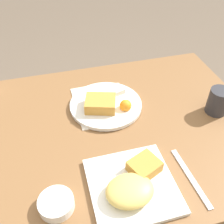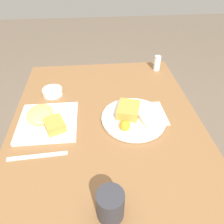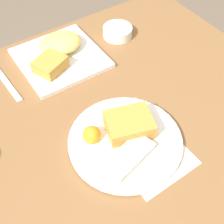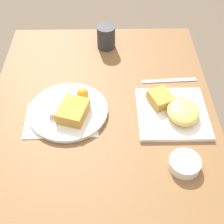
# 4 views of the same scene
# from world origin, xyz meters

# --- Properties ---
(ground_plane) EXTENTS (8.00, 8.00, 0.00)m
(ground_plane) POSITION_xyz_m (0.00, 0.00, 0.00)
(ground_plane) COLOR brown
(dining_table) EXTENTS (1.05, 0.80, 0.71)m
(dining_table) POSITION_xyz_m (0.00, 0.00, 0.63)
(dining_table) COLOR brown
(dining_table) RESTS_ON ground_plane
(menu_card) EXTENTS (0.17, 0.25, 0.00)m
(menu_card) POSITION_xyz_m (-0.03, 0.14, 0.71)
(menu_card) COLOR beige
(menu_card) RESTS_ON dining_table
(plate_square_near) EXTENTS (0.24, 0.24, 0.06)m
(plate_square_near) POSITION_xyz_m (-0.01, -0.25, 0.73)
(plate_square_near) COLOR white
(plate_square_near) RESTS_ON dining_table
(plate_oval_far) EXTENTS (0.27, 0.27, 0.05)m
(plate_oval_far) POSITION_xyz_m (0.00, 0.11, 0.73)
(plate_oval_far) COLOR white
(plate_oval_far) RESTS_ON menu_card
(sauce_ramekin) EXTENTS (0.09, 0.09, 0.03)m
(sauce_ramekin) POSITION_xyz_m (-0.23, -0.25, 0.72)
(sauce_ramekin) COLOR white
(sauce_ramekin) RESTS_ON dining_table
(butter_knife) EXTENTS (0.03, 0.21, 0.00)m
(butter_knife) POSITION_xyz_m (0.16, -0.26, 0.71)
(butter_knife) COLOR silver
(butter_knife) RESTS_ON dining_table
(coffee_mug) EXTENTS (0.08, 0.08, 0.10)m
(coffee_mug) POSITION_xyz_m (0.39, -0.02, 0.76)
(coffee_mug) COLOR #2D2D33
(coffee_mug) RESTS_ON dining_table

